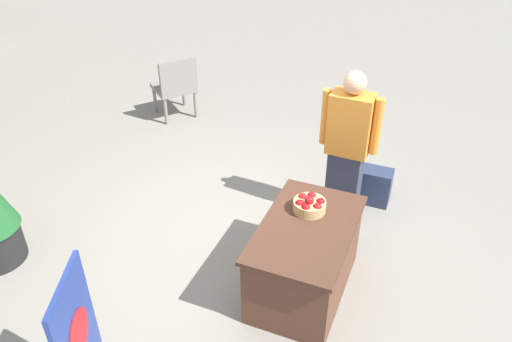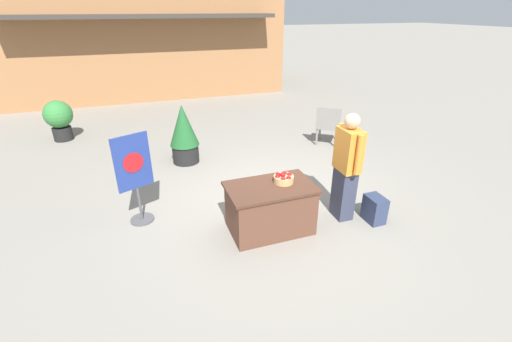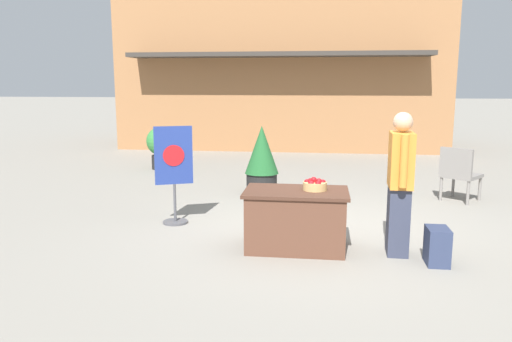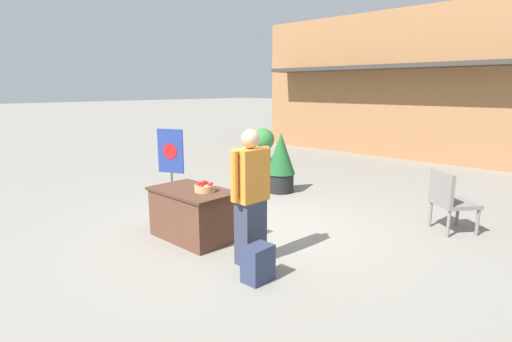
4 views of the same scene
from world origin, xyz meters
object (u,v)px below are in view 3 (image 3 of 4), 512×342
at_px(display_table, 296,219).
at_px(apple_basket, 315,185).
at_px(person_visitor, 400,183).
at_px(patio_chair, 459,172).
at_px(backpack, 437,246).
at_px(potted_plant_near_left, 161,145).
at_px(potted_plant_near_right, 262,159).
at_px(poster_board, 174,172).

xyz_separation_m(display_table, apple_basket, (0.22, 0.05, 0.43)).
distance_m(person_visitor, patio_chair, 3.22).
bearing_deg(display_table, backpack, -11.85).
xyz_separation_m(apple_basket, patio_chair, (2.41, 2.77, -0.27)).
height_order(display_table, person_visitor, person_visitor).
distance_m(display_table, person_visitor, 1.30).
xyz_separation_m(backpack, potted_plant_near_left, (-5.05, 5.68, 0.36)).
xyz_separation_m(display_table, patio_chair, (2.63, 2.82, 0.15)).
bearing_deg(person_visitor, backpack, 145.69).
bearing_deg(apple_basket, patio_chair, 49.01).
xyz_separation_m(apple_basket, potted_plant_near_left, (-3.67, 5.29, -0.22)).
distance_m(apple_basket, person_visitor, 0.99).
height_order(display_table, backpack, display_table).
relative_size(display_table, potted_plant_near_right, 1.00).
bearing_deg(display_table, potted_plant_near_right, 104.75).
distance_m(patio_chair, potted_plant_near_right, 3.40).
distance_m(person_visitor, potted_plant_near_right, 3.57).
bearing_deg(poster_board, display_table, 40.74).
bearing_deg(backpack, display_table, 168.15).
bearing_deg(patio_chair, display_table, 175.74).
relative_size(person_visitor, poster_board, 1.19).
bearing_deg(potted_plant_near_right, patio_chair, -1.71).
distance_m(person_visitor, poster_board, 3.15).
bearing_deg(poster_board, backpack, 47.34).
distance_m(display_table, backpack, 1.64).
height_order(apple_basket, potted_plant_near_left, potted_plant_near_left).
height_order(poster_board, potted_plant_near_right, poster_board).
bearing_deg(patio_chair, backpack, -159.30).
distance_m(display_table, potted_plant_near_right, 3.04).
relative_size(potted_plant_near_left, potted_plant_near_right, 0.79).
bearing_deg(potted_plant_near_left, backpack, -48.35).
bearing_deg(display_table, patio_chair, 47.05).
height_order(apple_basket, backpack, apple_basket).
bearing_deg(potted_plant_near_left, potted_plant_near_right, -42.07).
height_order(display_table, patio_chair, patio_chair).
height_order(backpack, patio_chair, patio_chair).
xyz_separation_m(person_visitor, patio_chair, (1.42, 2.87, -0.34)).
bearing_deg(person_visitor, display_table, 0.00).
bearing_deg(display_table, apple_basket, 13.24).
bearing_deg(display_table, potted_plant_near_left, 122.85).
height_order(display_table, apple_basket, apple_basket).
height_order(patio_chair, potted_plant_near_right, potted_plant_near_right).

